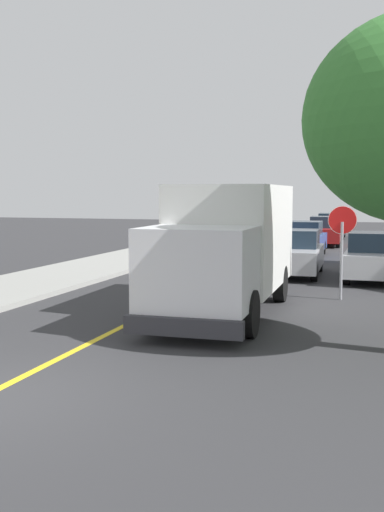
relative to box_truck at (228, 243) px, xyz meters
The scene contains 8 objects.
centre_line_yellow 3.54m from the box_truck, 126.91° to the left, with size 0.16×56.00×0.01m, color gold.
box_truck is the anchor object (origin of this frame).
parked_car_near 7.80m from the box_truck, 85.38° to the left, with size 1.97×4.47×1.67m.
parked_car_mid 14.81m from the box_truck, 90.01° to the left, with size 1.83×4.41×1.67m.
parked_car_far 21.46m from the box_truck, 89.03° to the left, with size 2.00×4.48×1.67m.
parked_car_furthest 27.40m from the box_truck, 89.54° to the left, with size 1.94×4.46×1.67m.
parked_van_across 8.00m from the box_truck, 64.96° to the left, with size 1.81×4.40×1.67m.
stop_sign 3.82m from the box_truck, 47.27° to the left, with size 0.80×0.10×2.65m.
Camera 1 is at (5.64, -7.56, 3.00)m, focal length 43.88 mm.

